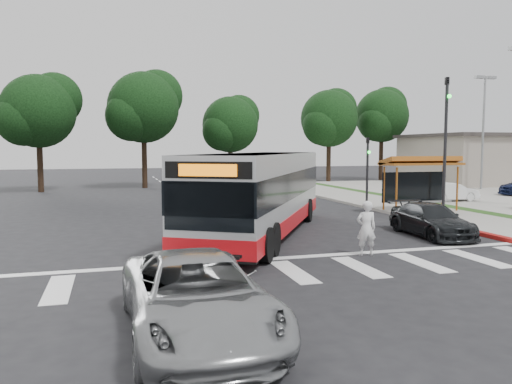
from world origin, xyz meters
name	(u,v)px	position (x,y,z in m)	size (l,w,h in m)	color
ground	(246,240)	(0.00, 0.00, 0.00)	(140.00, 140.00, 0.00)	black
sidewalk_east	(392,205)	(11.00, 8.00, 0.06)	(4.00, 40.00, 0.12)	gray
curb_east	(361,206)	(9.00, 8.00, 0.07)	(0.30, 40.00, 0.15)	#9E9991
curb_east_red	(488,235)	(9.00, -2.00, 0.08)	(0.32, 6.00, 0.15)	maroon
commercial_building	(490,161)	(30.00, 22.00, 2.20)	(14.00, 10.00, 4.40)	gray
building_roof_cap	(491,136)	(30.00, 22.00, 4.55)	(14.60, 10.60, 0.30)	#383330
crosswalk_ladder	(293,272)	(0.00, -5.00, 0.01)	(18.00, 2.60, 0.01)	silver
bus_shelter	(420,168)	(10.80, 5.10, 2.35)	(4.20, 1.60, 2.86)	#9F551A
traffic_signal_ne_tall	(446,137)	(9.60, 1.49, 3.88)	(0.18, 0.37, 6.50)	black
traffic_signal_ne_short	(367,164)	(9.60, 8.49, 2.48)	(0.18, 0.37, 4.00)	black
lot_light_mid	(484,117)	(24.00, 16.00, 5.91)	(1.90, 0.35, 9.01)	gray
tree_ne_a	(330,118)	(16.08, 28.06, 6.39)	(6.16, 5.74, 9.30)	black
tree_ne_b	(382,115)	(23.08, 30.06, 6.92)	(6.16, 5.74, 10.02)	black
tree_north_a	(144,106)	(-1.92, 26.07, 6.92)	(6.60, 6.15, 10.17)	black
tree_north_b	(231,124)	(6.07, 28.06, 5.66)	(5.72, 5.33, 8.43)	black
tree_north_c	(39,110)	(-9.92, 24.06, 6.29)	(6.16, 5.74, 9.30)	black
transit_bus	(261,194)	(0.86, 0.91, 1.59)	(2.66, 12.29, 3.18)	#B1B3B6
pedestrian	(366,228)	(2.95, -3.62, 0.86)	(0.63, 0.41, 1.73)	white
dark_sedan	(431,220)	(7.05, -1.20, 0.62)	(1.75, 4.30, 1.25)	black
silver_suv_south	(197,297)	(-3.30, -8.92, 0.73)	(2.42, 5.24, 1.46)	#939597
parked_car_1	(451,192)	(15.50, 8.68, 0.68)	(1.22, 3.50, 1.15)	white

